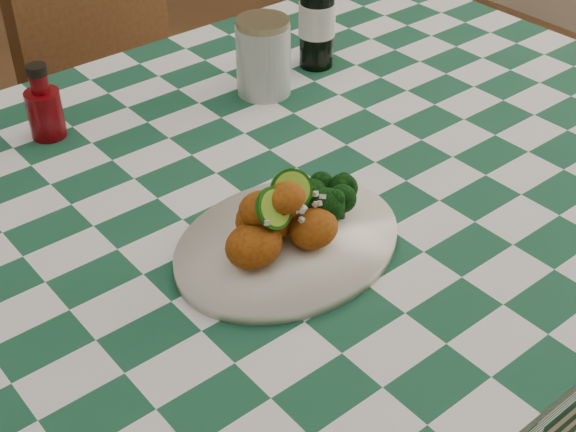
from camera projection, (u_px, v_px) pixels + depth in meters
dining_table at (250, 377)px, 1.39m from camera, size 1.66×1.06×0.79m
plate at (288, 244)px, 1.05m from camera, size 0.33×0.26×0.02m
fried_chicken_pile at (282, 214)px, 1.01m from camera, size 0.14×0.10×0.09m
broccoli_side at (327, 195)px, 1.07m from camera, size 0.08×0.08×0.06m
ketchup_bottle at (43, 101)px, 1.25m from camera, size 0.07×0.07×0.12m
mason_jar at (263, 57)px, 1.36m from camera, size 0.10×0.10×0.13m
beer_bottle at (317, 6)px, 1.42m from camera, size 0.09×0.09×0.23m
wooden_chair_right at (164, 116)px, 1.92m from camera, size 0.55×0.57×0.99m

